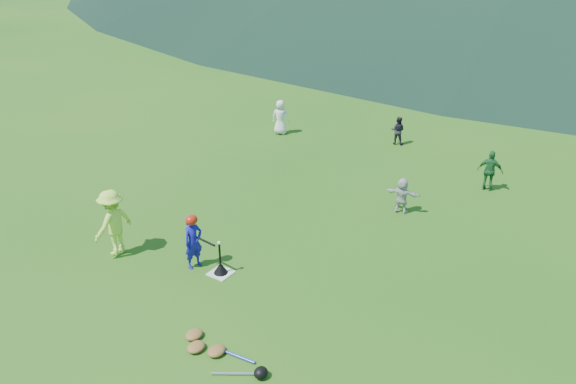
{
  "coord_description": "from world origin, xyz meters",
  "views": [
    {
      "loc": [
        6.67,
        -7.37,
        6.53
      ],
      "look_at": [
        0.0,
        2.5,
        0.9
      ],
      "focal_mm": 35.0,
      "sensor_mm": 36.0,
      "label": 1
    }
  ],
  "objects_px": {
    "fielder_a": "(280,117)",
    "batting_tee": "(221,268)",
    "fielder_b": "(398,131)",
    "fielder_d": "(402,195)",
    "adult_coach": "(113,223)",
    "equipment_pile": "(216,351)",
    "fielder_c": "(490,171)",
    "home_plate": "(221,273)",
    "batter_child": "(193,242)"
  },
  "relations": [
    {
      "from": "fielder_b",
      "to": "batting_tee",
      "type": "relative_size",
      "value": 1.38
    },
    {
      "from": "fielder_d",
      "to": "home_plate",
      "type": "bearing_deg",
      "value": 57.77
    },
    {
      "from": "adult_coach",
      "to": "batting_tee",
      "type": "xyz_separation_m",
      "value": [
        2.44,
        0.65,
        -0.63
      ]
    },
    {
      "from": "home_plate",
      "to": "fielder_d",
      "type": "relative_size",
      "value": 0.48
    },
    {
      "from": "fielder_d",
      "to": "equipment_pile",
      "type": "height_order",
      "value": "fielder_d"
    },
    {
      "from": "batter_child",
      "to": "fielder_d",
      "type": "xyz_separation_m",
      "value": [
        2.6,
        4.77,
        -0.13
      ]
    },
    {
      "from": "fielder_c",
      "to": "batting_tee",
      "type": "xyz_separation_m",
      "value": [
        -3.39,
        -7.26,
        -0.44
      ]
    },
    {
      "from": "batting_tee",
      "to": "equipment_pile",
      "type": "height_order",
      "value": "batting_tee"
    },
    {
      "from": "fielder_a",
      "to": "fielder_d",
      "type": "xyz_separation_m",
      "value": [
        5.93,
        -3.21,
        -0.13
      ]
    },
    {
      "from": "fielder_c",
      "to": "equipment_pile",
      "type": "height_order",
      "value": "fielder_c"
    },
    {
      "from": "home_plate",
      "to": "batting_tee",
      "type": "bearing_deg",
      "value": 0.0
    },
    {
      "from": "home_plate",
      "to": "batting_tee",
      "type": "relative_size",
      "value": 0.66
    },
    {
      "from": "adult_coach",
      "to": "fielder_b",
      "type": "distance_m",
      "value": 10.12
    },
    {
      "from": "fielder_b",
      "to": "fielder_d",
      "type": "height_order",
      "value": "fielder_b"
    },
    {
      "from": "fielder_d",
      "to": "adult_coach",
      "type": "bearing_deg",
      "value": 40.94
    },
    {
      "from": "batting_tee",
      "to": "equipment_pile",
      "type": "distance_m",
      "value": 2.46
    },
    {
      "from": "home_plate",
      "to": "fielder_a",
      "type": "xyz_separation_m",
      "value": [
        -3.96,
        7.89,
        0.59
      ]
    },
    {
      "from": "adult_coach",
      "to": "fielder_c",
      "type": "height_order",
      "value": "adult_coach"
    },
    {
      "from": "fielder_b",
      "to": "fielder_c",
      "type": "xyz_separation_m",
      "value": [
        3.55,
        -1.95,
        0.1
      ]
    },
    {
      "from": "batter_child",
      "to": "home_plate",
      "type": "bearing_deg",
      "value": -70.95
    },
    {
      "from": "fielder_d",
      "to": "fielder_b",
      "type": "bearing_deg",
      "value": -74.25
    },
    {
      "from": "fielder_b",
      "to": "equipment_pile",
      "type": "xyz_separation_m",
      "value": [
        1.69,
        -11.14,
        -0.4
      ]
    },
    {
      "from": "home_plate",
      "to": "fielder_c",
      "type": "xyz_separation_m",
      "value": [
        3.39,
        7.26,
        0.56
      ]
    },
    {
      "from": "home_plate",
      "to": "adult_coach",
      "type": "bearing_deg",
      "value": -165.19
    },
    {
      "from": "batter_child",
      "to": "fielder_c",
      "type": "xyz_separation_m",
      "value": [
        4.03,
        7.35,
        -0.03
      ]
    },
    {
      "from": "fielder_b",
      "to": "batting_tee",
      "type": "bearing_deg",
      "value": 79.62
    },
    {
      "from": "fielder_a",
      "to": "equipment_pile",
      "type": "relative_size",
      "value": 0.67
    },
    {
      "from": "fielder_a",
      "to": "fielder_b",
      "type": "distance_m",
      "value": 4.02
    },
    {
      "from": "batter_child",
      "to": "fielder_a",
      "type": "distance_m",
      "value": 8.64
    },
    {
      "from": "adult_coach",
      "to": "equipment_pile",
      "type": "bearing_deg",
      "value": 70.71
    },
    {
      "from": "adult_coach",
      "to": "fielder_c",
      "type": "xyz_separation_m",
      "value": [
        5.83,
        7.91,
        -0.19
      ]
    },
    {
      "from": "fielder_c",
      "to": "home_plate",
      "type": "bearing_deg",
      "value": 56.4
    },
    {
      "from": "home_plate",
      "to": "batting_tee",
      "type": "xyz_separation_m",
      "value": [
        0.0,
        0.0,
        0.12
      ]
    },
    {
      "from": "home_plate",
      "to": "adult_coach",
      "type": "xyz_separation_m",
      "value": [
        -2.44,
        -0.65,
        0.74
      ]
    },
    {
      "from": "batter_child",
      "to": "equipment_pile",
      "type": "bearing_deg",
      "value": -119.3
    },
    {
      "from": "fielder_a",
      "to": "batting_tee",
      "type": "relative_size",
      "value": 1.76
    },
    {
      "from": "fielder_a",
      "to": "equipment_pile",
      "type": "bearing_deg",
      "value": 98.27
    },
    {
      "from": "fielder_b",
      "to": "fielder_d",
      "type": "relative_size",
      "value": 1.0
    },
    {
      "from": "batter_child",
      "to": "adult_coach",
      "type": "xyz_separation_m",
      "value": [
        -1.81,
        -0.56,
        0.16
      ]
    },
    {
      "from": "home_plate",
      "to": "fielder_a",
      "type": "height_order",
      "value": "fielder_a"
    },
    {
      "from": "fielder_b",
      "to": "fielder_c",
      "type": "bearing_deg",
      "value": 139.81
    },
    {
      "from": "adult_coach",
      "to": "fielder_a",
      "type": "height_order",
      "value": "adult_coach"
    },
    {
      "from": "fielder_d",
      "to": "batting_tee",
      "type": "relative_size",
      "value": 1.38
    },
    {
      "from": "adult_coach",
      "to": "equipment_pile",
      "type": "height_order",
      "value": "adult_coach"
    },
    {
      "from": "batting_tee",
      "to": "fielder_b",
      "type": "bearing_deg",
      "value": 91.03
    },
    {
      "from": "fielder_a",
      "to": "home_plate",
      "type": "bearing_deg",
      "value": 95.74
    },
    {
      "from": "fielder_a",
      "to": "batting_tee",
      "type": "xyz_separation_m",
      "value": [
        3.96,
        -7.89,
        -0.47
      ]
    },
    {
      "from": "fielder_a",
      "to": "batting_tee",
      "type": "distance_m",
      "value": 8.84
    },
    {
      "from": "home_plate",
      "to": "fielder_a",
      "type": "relative_size",
      "value": 0.38
    },
    {
      "from": "home_plate",
      "to": "fielder_d",
      "type": "bearing_deg",
      "value": 67.21
    }
  ]
}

